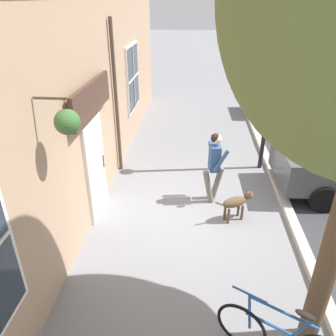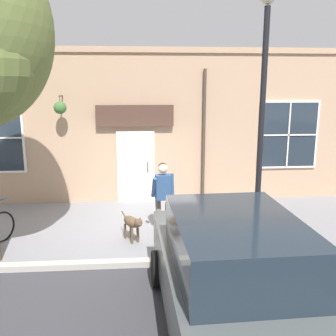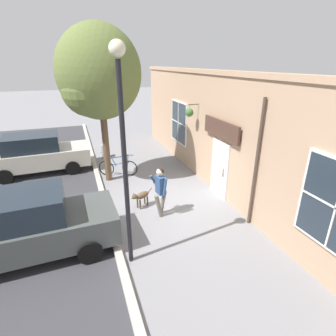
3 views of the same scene
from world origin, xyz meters
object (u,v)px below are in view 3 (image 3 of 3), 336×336
(street_tree_by_curb, at_px, (97,77))
(parked_car_nearest_curb, at_px, (37,154))
(dog_on_leash, at_px, (141,196))
(parked_car_mid_block, at_px, (27,226))
(street_lamp, at_px, (123,134))
(fire_hydrant, at_px, (103,151))
(leaning_bicycle, at_px, (118,167))
(pedestrian_walking, at_px, (160,188))

(street_tree_by_curb, bearing_deg, parked_car_nearest_curb, -35.76)
(dog_on_leash, xyz_separation_m, street_tree_by_curb, (0.83, -2.67, 3.77))
(parked_car_mid_block, relative_size, street_lamp, 0.85)
(street_tree_by_curb, xyz_separation_m, parked_car_mid_block, (2.46, 4.04, -3.32))
(dog_on_leash, relative_size, parked_car_nearest_curb, 0.20)
(parked_car_nearest_curb, xyz_separation_m, parked_car_mid_block, (-0.29, 6.03, 0.00))
(dog_on_leash, bearing_deg, street_lamp, 69.98)
(fire_hydrant, bearing_deg, leaning_bicycle, 97.99)
(fire_hydrant, bearing_deg, parked_car_nearest_curb, 16.00)
(dog_on_leash, bearing_deg, fire_hydrant, -83.70)
(pedestrian_walking, xyz_separation_m, parked_car_mid_block, (3.77, 0.67, -0.12))
(pedestrian_walking, xyz_separation_m, dog_on_leash, (0.48, -0.71, -0.57))
(pedestrian_walking, xyz_separation_m, parked_car_nearest_curb, (4.06, -5.36, -0.12))
(dog_on_leash, relative_size, parked_car_mid_block, 0.20)
(dog_on_leash, distance_m, parked_car_mid_block, 3.60)
(parked_car_mid_block, bearing_deg, dog_on_leash, -157.31)
(pedestrian_walking, distance_m, street_lamp, 3.22)
(dog_on_leash, relative_size, street_tree_by_curb, 0.15)
(street_tree_by_curb, height_order, leaning_bicycle, street_tree_by_curb)
(parked_car_mid_block, height_order, street_lamp, street_lamp)
(fire_hydrant, bearing_deg, street_tree_by_curb, 85.56)
(street_tree_by_curb, bearing_deg, street_lamp, 89.13)
(pedestrian_walking, bearing_deg, parked_car_mid_block, 10.07)
(street_lamp, xyz_separation_m, fire_hydrant, (-0.30, -7.99, -2.91))
(dog_on_leash, bearing_deg, parked_car_nearest_curb, -52.41)
(pedestrian_walking, distance_m, leaning_bicycle, 3.88)
(pedestrian_walking, bearing_deg, street_tree_by_curb, -68.83)
(street_lamp, height_order, fire_hydrant, street_lamp)
(pedestrian_walking, relative_size, street_lamp, 0.33)
(street_tree_by_curb, distance_m, fire_hydrant, 4.75)
(parked_car_nearest_curb, height_order, street_lamp, street_lamp)
(parked_car_nearest_curb, height_order, fire_hydrant, parked_car_nearest_curb)
(leaning_bicycle, bearing_deg, fire_hydrant, -82.01)
(pedestrian_walking, relative_size, dog_on_leash, 1.89)
(parked_car_nearest_curb, height_order, parked_car_mid_block, same)
(parked_car_nearest_curb, bearing_deg, fire_hydrant, -164.00)
(street_tree_by_curb, bearing_deg, dog_on_leash, 107.23)
(parked_car_nearest_curb, bearing_deg, pedestrian_walking, 127.16)
(leaning_bicycle, bearing_deg, street_lamp, 83.39)
(dog_on_leash, relative_size, street_lamp, 0.17)
(street_tree_by_curb, bearing_deg, fire_hydrant, -94.44)
(dog_on_leash, xyz_separation_m, leaning_bicycle, (0.26, -3.05, -0.05))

